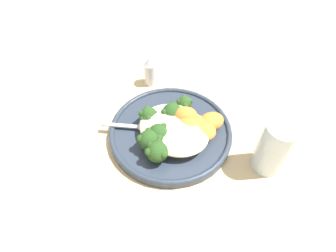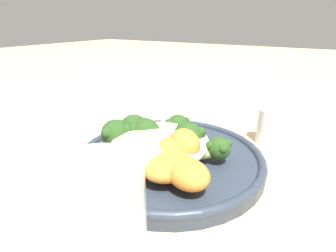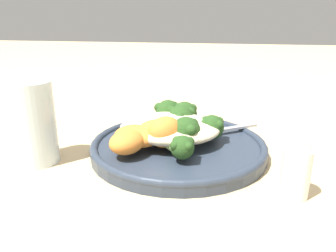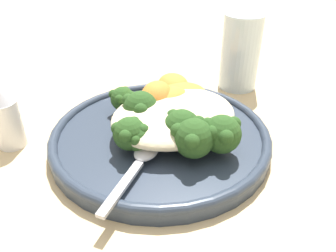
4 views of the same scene
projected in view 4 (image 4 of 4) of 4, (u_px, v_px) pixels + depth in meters
ground_plane at (174, 142)px, 0.41m from camera, size 4.00×4.00×0.00m
plate at (160, 135)px, 0.40m from camera, size 0.27×0.27×0.02m
quinoa_mound at (173, 117)px, 0.39m from camera, size 0.15×0.13×0.03m
broccoli_stalk_0 at (138, 104)px, 0.42m from camera, size 0.08×0.10×0.03m
broccoli_stalk_1 at (145, 109)px, 0.39m from camera, size 0.08×0.06×0.04m
broccoli_stalk_2 at (146, 129)px, 0.37m from camera, size 0.13×0.04×0.04m
broccoli_stalk_3 at (152, 132)px, 0.37m from camera, size 0.10×0.04×0.03m
broccoli_stalk_4 at (182, 126)px, 0.37m from camera, size 0.07×0.08×0.04m
broccoli_stalk_5 at (193, 136)px, 0.35m from camera, size 0.07×0.10×0.04m
broccoli_stalk_6 at (217, 132)px, 0.36m from camera, size 0.05×0.10×0.04m
sweet_potato_chunk_0 at (181, 96)px, 0.44m from camera, size 0.08×0.07×0.03m
sweet_potato_chunk_1 at (173, 86)px, 0.46m from camera, size 0.06×0.07×0.03m
sweet_potato_chunk_2 at (171, 102)px, 0.42m from camera, size 0.07×0.06×0.04m
sweet_potato_chunk_3 at (156, 99)px, 0.41m from camera, size 0.07×0.07×0.05m
spoon at (140, 160)px, 0.34m from camera, size 0.10×0.08×0.01m
water_glass at (240, 52)px, 0.52m from camera, size 0.06×0.06×0.12m
salt_shaker at (6, 118)px, 0.39m from camera, size 0.03×0.03×0.08m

